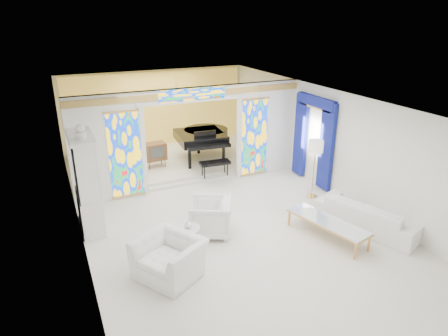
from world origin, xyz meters
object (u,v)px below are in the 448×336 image
armchair_left (169,258)px  sofa (368,215)px  china_cabinet (87,184)px  coffee_table (328,222)px  armchair_right (210,217)px  grand_piano (203,136)px  tv_console (155,151)px

armchair_left → sofa: armchair_left is taller
china_cabinet → coffee_table: bearing=-29.6°
china_cabinet → sofa: bearing=-25.1°
armchair_left → sofa: 5.00m
armchair_left → china_cabinet: bearing=172.3°
armchair_right → sofa: armchair_right is taller
armchair_right → grand_piano: (1.66, 4.59, 0.54)m
tv_console → armchair_left: bearing=-106.9°
armchair_right → coffee_table: 2.75m
armchair_right → coffee_table: armchair_right is taller
coffee_table → tv_console: tv_console is taller
sofa → coffee_table: (-1.19, 0.05, 0.05)m
armchair_right → grand_piano: size_ratio=0.32×
armchair_left → sofa: (5.00, -0.18, -0.04)m
coffee_table → armchair_right: bearing=151.4°
china_cabinet → armchair_right: (2.56, -1.52, -0.73)m
sofa → armchair_right: bearing=49.1°
coffee_table → grand_piano: (-0.76, 5.91, 0.56)m
china_cabinet → grand_piano: 5.22m
armchair_left → grand_piano: size_ratio=0.42×
grand_piano → tv_console: 1.80m
grand_piano → tv_console: grand_piano is taller
china_cabinet → armchair_right: size_ratio=2.83×
sofa → coffee_table: bearing=67.5°
sofa → grand_piano: bearing=-2.0°
china_cabinet → coffee_table: china_cabinet is taller
china_cabinet → coffee_table: size_ratio=1.28×
armchair_left → sofa: size_ratio=0.50×
china_cabinet → coffee_table: 5.78m
china_cabinet → armchair_left: bearing=-66.6°
armchair_left → tv_console: size_ratio=1.54×
tv_console → china_cabinet: bearing=-133.8°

